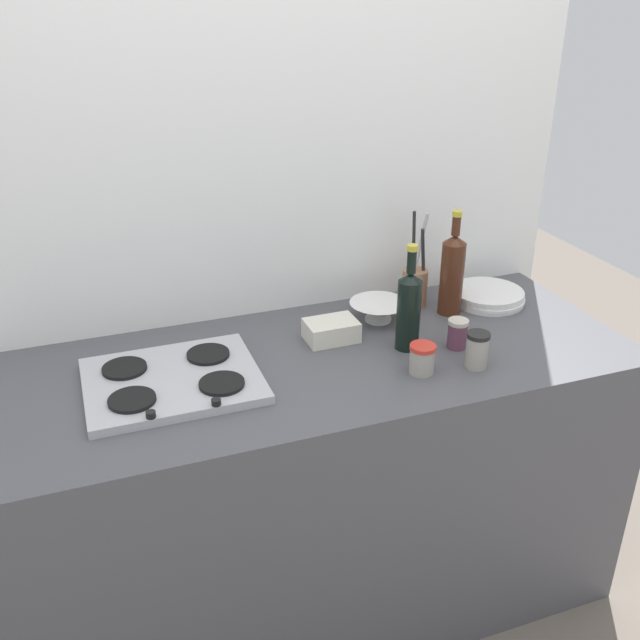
# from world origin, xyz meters

# --- Properties ---
(ground_plane) EXTENTS (6.00, 6.00, 0.00)m
(ground_plane) POSITION_xyz_m (0.00, 0.00, 0.00)
(ground_plane) COLOR #6B6056
(ground_plane) RESTS_ON ground
(counter_block) EXTENTS (1.80, 0.70, 0.90)m
(counter_block) POSITION_xyz_m (0.00, 0.00, 0.45)
(counter_block) COLOR #4C4C51
(counter_block) RESTS_ON ground
(backsplash_panel) EXTENTS (1.90, 0.06, 2.40)m
(backsplash_panel) POSITION_xyz_m (0.00, 0.38, 1.20)
(backsplash_panel) COLOR white
(backsplash_panel) RESTS_ON ground
(stovetop_hob) EXTENTS (0.45, 0.37, 0.04)m
(stovetop_hob) POSITION_xyz_m (-0.41, -0.00, 0.91)
(stovetop_hob) COLOR #B2B2B7
(stovetop_hob) RESTS_ON counter_block
(plate_stack) EXTENTS (0.24, 0.24, 0.04)m
(plate_stack) POSITION_xyz_m (0.65, 0.17, 0.92)
(plate_stack) COLOR white
(plate_stack) RESTS_ON counter_block
(wine_bottle_leftmost) EXTENTS (0.07, 0.07, 0.31)m
(wine_bottle_leftmost) POSITION_xyz_m (0.26, -0.03, 1.02)
(wine_bottle_leftmost) COLOR black
(wine_bottle_leftmost) RESTS_ON counter_block
(wine_bottle_mid_left) EXTENTS (0.07, 0.07, 0.34)m
(wine_bottle_mid_left) POSITION_xyz_m (0.49, 0.14, 1.04)
(wine_bottle_mid_left) COLOR #472314
(wine_bottle_mid_left) RESTS_ON counter_block
(mixing_bowl) EXTENTS (0.18, 0.18, 0.06)m
(mixing_bowl) POSITION_xyz_m (0.25, 0.17, 0.93)
(mixing_bowl) COLOR white
(mixing_bowl) RESTS_ON counter_block
(butter_dish) EXTENTS (0.15, 0.11, 0.06)m
(butter_dish) POSITION_xyz_m (0.07, 0.10, 0.93)
(butter_dish) COLOR silver
(butter_dish) RESTS_ON counter_block
(utensil_crock) EXTENTS (0.08, 0.08, 0.32)m
(utensil_crock) POSITION_xyz_m (0.41, 0.23, 0.97)
(utensil_crock) COLOR #996B4C
(utensil_crock) RESTS_ON counter_block
(condiment_jar_front) EXTENTS (0.06, 0.06, 0.10)m
(condiment_jar_front) POSITION_xyz_m (0.39, -0.19, 0.95)
(condiment_jar_front) COLOR #9E998C
(condiment_jar_front) RESTS_ON counter_block
(condiment_jar_rear) EXTENTS (0.06, 0.06, 0.09)m
(condiment_jar_rear) POSITION_xyz_m (0.39, -0.07, 0.94)
(condiment_jar_rear) COLOR #66384C
(condiment_jar_rear) RESTS_ON counter_block
(condiment_jar_spare) EXTENTS (0.07, 0.07, 0.08)m
(condiment_jar_spare) POSITION_xyz_m (0.23, -0.17, 0.94)
(condiment_jar_spare) COLOR #9E998C
(condiment_jar_spare) RESTS_ON counter_block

